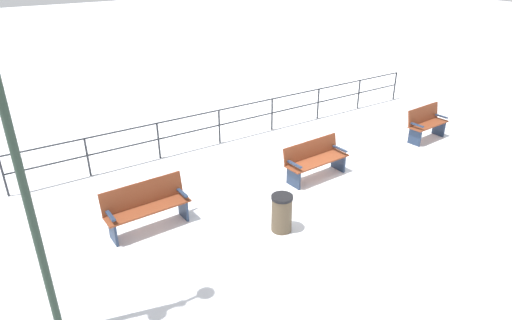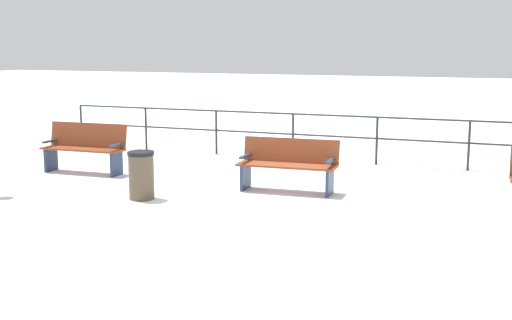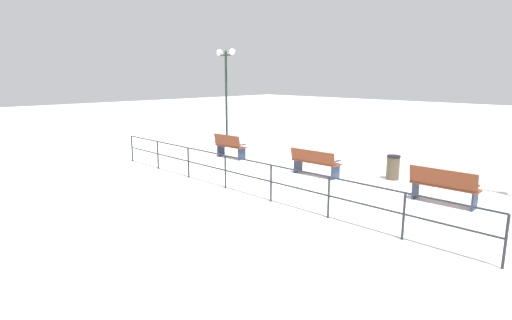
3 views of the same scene
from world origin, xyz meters
The scene contains 6 objects.
ground_plane centered at (0.00, 0.00, 0.00)m, with size 80.00×80.00×0.00m, color white.
bench_nearest centered at (-0.15, -4.18, 0.51)m, with size 0.54×1.69×0.95m.
bench_second centered at (0.00, 0.00, 0.47)m, with size 0.63×1.69×0.88m.
bench_third centered at (-0.04, 4.17, 0.50)m, with size 0.57×1.40×0.96m.
waterfront_railing centered at (-3.07, 0.00, 0.67)m, with size 0.05×12.76×1.00m.
trash_bin centered at (1.38, -2.02, 0.39)m, with size 0.43×0.43×0.77m.
Camera 1 is at (7.30, -6.55, 5.12)m, focal length 31.52 mm.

